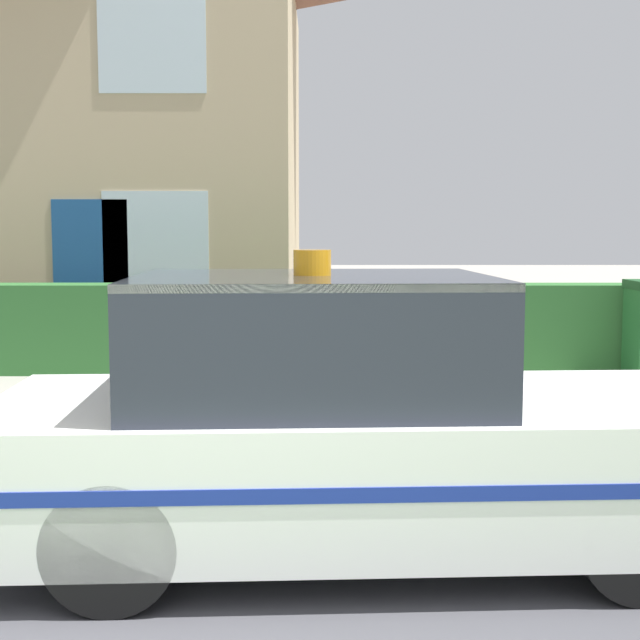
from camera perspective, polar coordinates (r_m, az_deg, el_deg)
road_strip at (r=5.93m, az=-5.37°, el=-10.95°), size 28.00×5.52×0.01m
garden_hedge at (r=10.61m, az=1.27°, el=-0.55°), size 12.23×0.55×1.06m
police_car at (r=4.72m, az=1.89°, el=-6.69°), size 3.94×1.81×1.60m
house_left at (r=15.54m, az=-16.64°, el=14.01°), size 8.20×6.19×7.80m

